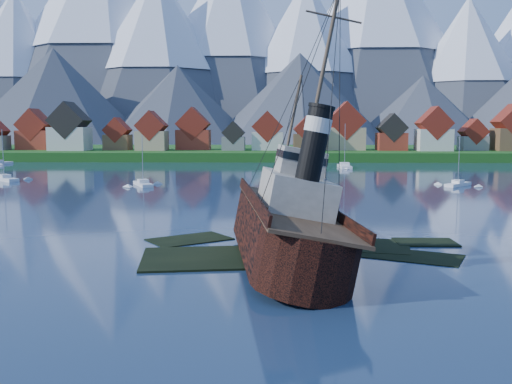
{
  "coord_description": "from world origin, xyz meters",
  "views": [
    {
      "loc": [
        -0.56,
        -51.84,
        11.76
      ],
      "look_at": [
        -2.11,
        6.0,
        5.0
      ],
      "focal_mm": 40.0,
      "sensor_mm": 36.0,
      "label": 1
    }
  ],
  "objects_px": {
    "tugboat_wreck": "(280,222)",
    "sailboat_a": "(143,185)",
    "sailboat_c": "(4,180)",
    "sailboat_e": "(344,167)",
    "sailboat_d": "(458,185)"
  },
  "relations": [
    {
      "from": "sailboat_a",
      "to": "sailboat_e",
      "type": "distance_m",
      "value": 66.42
    },
    {
      "from": "tugboat_wreck",
      "to": "sailboat_c",
      "type": "relative_size",
      "value": 2.71
    },
    {
      "from": "tugboat_wreck",
      "to": "sailboat_e",
      "type": "relative_size",
      "value": 2.42
    },
    {
      "from": "tugboat_wreck",
      "to": "sailboat_a",
      "type": "distance_m",
      "value": 65.44
    },
    {
      "from": "tugboat_wreck",
      "to": "sailboat_d",
      "type": "relative_size",
      "value": 3.01
    },
    {
      "from": "sailboat_a",
      "to": "sailboat_c",
      "type": "distance_m",
      "value": 33.23
    },
    {
      "from": "tugboat_wreck",
      "to": "sailboat_c",
      "type": "bearing_deg",
      "value": 123.09
    },
    {
      "from": "sailboat_a",
      "to": "sailboat_d",
      "type": "bearing_deg",
      "value": -24.68
    },
    {
      "from": "sailboat_e",
      "to": "sailboat_c",
      "type": "bearing_deg",
      "value": -153.84
    },
    {
      "from": "sailboat_a",
      "to": "sailboat_c",
      "type": "bearing_deg",
      "value": 138.51
    },
    {
      "from": "tugboat_wreck",
      "to": "sailboat_d",
      "type": "xyz_separation_m",
      "value": [
        35.7,
        60.92,
        -2.86
      ]
    },
    {
      "from": "sailboat_a",
      "to": "sailboat_c",
      "type": "relative_size",
      "value": 0.91
    },
    {
      "from": "sailboat_c",
      "to": "sailboat_e",
      "type": "distance_m",
      "value": 86.89
    },
    {
      "from": "tugboat_wreck",
      "to": "sailboat_c",
      "type": "xyz_separation_m",
      "value": [
        -57.95,
        69.11,
        -2.84
      ]
    },
    {
      "from": "sailboat_d",
      "to": "tugboat_wreck",
      "type": "bearing_deg",
      "value": -76.05
    }
  ]
}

